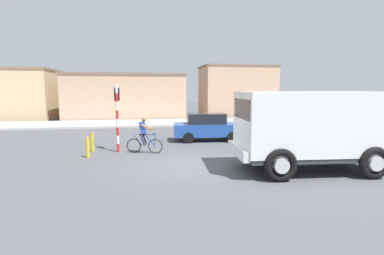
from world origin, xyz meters
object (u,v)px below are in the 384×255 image
(cyclist, at_px, (144,135))
(bollard_far, at_px, (92,142))
(car_red_near, at_px, (208,127))
(truck_foreground, at_px, (310,126))
(bollard_near, at_px, (88,148))
(traffic_light_pole, at_px, (117,109))
(pedestrian_near_kerb, at_px, (208,120))

(cyclist, height_order, bollard_far, cyclist)
(car_red_near, bearing_deg, truck_foreground, -72.81)
(cyclist, xyz_separation_m, bollard_near, (-2.46, -0.54, -0.41))
(bollard_near, xyz_separation_m, bollard_far, (0.00, 1.40, 0.00))
(traffic_light_pole, bearing_deg, truck_foreground, -33.33)
(car_red_near, xyz_separation_m, bollard_far, (-6.19, -2.12, -0.37))
(traffic_light_pole, distance_m, car_red_near, 5.66)
(truck_foreground, relative_size, pedestrian_near_kerb, 3.46)
(pedestrian_near_kerb, relative_size, bollard_far, 1.80)
(bollard_near, bearing_deg, car_red_near, 29.62)
(cyclist, xyz_separation_m, bollard_far, (-2.46, 0.86, -0.41))
(bollard_near, bearing_deg, pedestrian_near_kerb, 44.55)
(bollard_far, bearing_deg, bollard_near, -90.00)
(truck_foreground, bearing_deg, bollard_near, 156.79)
(bollard_far, bearing_deg, cyclist, -19.24)
(truck_foreground, relative_size, bollard_near, 6.22)
(cyclist, relative_size, traffic_light_pole, 0.54)
(truck_foreground, relative_size, traffic_light_pole, 1.75)
(car_red_near, bearing_deg, cyclist, -141.44)
(pedestrian_near_kerb, bearing_deg, cyclist, -125.53)
(truck_foreground, bearing_deg, traffic_light_pole, 146.67)
(truck_foreground, relative_size, bollard_far, 6.22)
(truck_foreground, distance_m, cyclist, 7.28)
(traffic_light_pole, relative_size, bollard_near, 3.56)
(cyclist, xyz_separation_m, traffic_light_pole, (-1.23, 0.57, 1.20))
(truck_foreground, height_order, traffic_light_pole, traffic_light_pole)
(cyclist, bearing_deg, bollard_near, -167.55)
(truck_foreground, relative_size, cyclist, 3.26)
(truck_foreground, distance_m, traffic_light_pole, 8.59)
(bollard_far, bearing_deg, pedestrian_near_kerb, 38.08)
(truck_foreground, distance_m, car_red_near, 7.50)
(truck_foreground, distance_m, pedestrian_near_kerb, 10.59)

